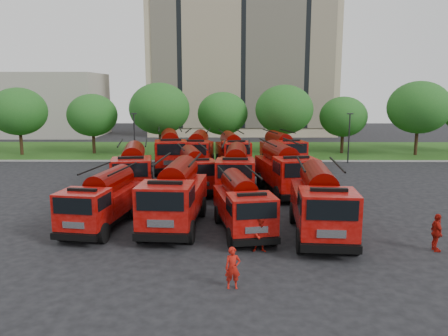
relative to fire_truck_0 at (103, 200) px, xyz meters
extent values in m
plane|color=black|center=(7.33, 4.22, -1.53)|extent=(140.00, 140.00, 0.00)
cube|color=#1B4913|center=(7.33, 30.22, -1.47)|extent=(70.00, 16.00, 0.12)
cube|color=gray|center=(7.33, 22.12, -1.46)|extent=(70.00, 0.30, 0.14)
cube|color=#C5B492|center=(9.33, 52.22, 10.97)|extent=(30.00, 14.00, 25.00)
cube|color=black|center=(9.33, 45.12, 10.97)|extent=(28.00, 0.15, 22.00)
cube|color=gray|center=(-22.67, 48.22, 3.47)|extent=(18.00, 12.00, 10.00)
cylinder|color=#382314|center=(-16.67, 26.22, -0.22)|extent=(0.36, 0.36, 2.62)
ellipsoid|color=#164F19|center=(-16.67, 26.22, 3.50)|extent=(6.30, 6.30, 5.36)
cylinder|color=#382314|center=(-8.67, 27.22, -0.34)|extent=(0.36, 0.36, 2.38)
ellipsoid|color=#164F19|center=(-8.67, 27.22, 3.03)|extent=(5.71, 5.71, 4.86)
cylinder|color=#382314|center=(-0.67, 25.72, -0.13)|extent=(0.36, 0.36, 2.80)
ellipsoid|color=#164F19|center=(-0.67, 25.72, 3.83)|extent=(6.72, 6.72, 5.71)
cylinder|color=#382314|center=(6.33, 28.22, -0.30)|extent=(0.36, 0.36, 2.45)
ellipsoid|color=#164F19|center=(6.33, 28.22, 3.16)|extent=(5.88, 5.88, 5.00)
cylinder|color=#382314|center=(13.33, 26.72, -0.16)|extent=(0.36, 0.36, 2.73)
ellipsoid|color=#164F19|center=(13.33, 26.72, 3.70)|extent=(6.55, 6.55, 5.57)
cylinder|color=#382314|center=(20.33, 27.72, -0.39)|extent=(0.36, 0.36, 2.27)
ellipsoid|color=#164F19|center=(20.33, 27.72, 2.83)|extent=(5.46, 5.46, 4.64)
cylinder|color=#382314|center=(28.33, 26.22, -0.09)|extent=(0.36, 0.36, 2.87)
ellipsoid|color=#164F19|center=(28.33, 26.22, 3.96)|extent=(6.89, 6.89, 5.85)
cylinder|color=black|center=(-2.67, 21.42, 0.97)|extent=(0.14, 0.14, 5.00)
cube|color=black|center=(-2.67, 21.42, 3.52)|extent=(0.60, 0.25, 0.12)
cylinder|color=black|center=(19.33, 21.42, 0.97)|extent=(0.14, 0.14, 5.00)
cube|color=black|center=(19.33, 21.42, 3.52)|extent=(0.60, 0.25, 0.12)
cube|color=black|center=(0.00, 0.01, -0.92)|extent=(3.12, 6.77, 0.28)
cube|color=black|center=(-0.51, -3.26, -0.97)|extent=(2.34, 0.59, 0.33)
cube|color=maroon|center=(-0.34, -2.20, 0.12)|extent=(2.57, 2.38, 1.82)
cube|color=black|center=(-0.50, -3.23, 0.54)|extent=(1.94, 0.35, 0.79)
cube|color=maroon|center=(0.16, 1.02, -0.18)|extent=(2.92, 4.59, 1.21)
cylinder|color=#4F0100|center=(0.16, 1.02, 0.81)|extent=(1.98, 4.08, 1.40)
cylinder|color=black|center=(-1.43, -2.22, -1.02)|extent=(0.48, 1.06, 1.02)
cylinder|color=black|center=(0.69, -2.55, -1.02)|extent=(0.48, 1.06, 1.02)
cylinder|color=black|center=(-0.80, 1.83, -1.02)|extent=(0.48, 1.06, 1.02)
cylinder|color=black|center=(1.32, 1.50, -1.02)|extent=(0.48, 1.06, 1.02)
cube|color=black|center=(3.96, 0.26, -0.83)|extent=(2.99, 7.64, 0.32)
cube|color=black|center=(3.69, -3.52, -0.89)|extent=(2.69, 0.46, 0.37)
cube|color=maroon|center=(3.78, -2.30, 0.37)|extent=(2.78, 2.53, 2.08)
cube|color=black|center=(3.69, -3.49, 0.85)|extent=(2.24, 0.21, 0.91)
cube|color=maroon|center=(4.05, 1.44, 0.02)|extent=(2.97, 5.09, 1.39)
cylinder|color=#4F0100|center=(4.05, 1.44, 1.16)|extent=(1.92, 4.59, 1.60)
cylinder|color=black|center=(2.54, -2.42, -0.94)|extent=(0.46, 1.20, 1.18)
cylinder|color=black|center=(4.99, -2.60, -0.94)|extent=(0.46, 1.20, 1.18)
cylinder|color=black|center=(2.88, 2.27, -0.94)|extent=(0.46, 1.20, 1.18)
cylinder|color=black|center=(5.33, 2.10, -0.94)|extent=(0.46, 1.20, 1.18)
cube|color=black|center=(7.63, -0.65, -0.94)|extent=(3.15, 6.60, 0.27)
cube|color=black|center=(8.19, -3.81, -0.99)|extent=(2.27, 0.62, 0.32)
cube|color=maroon|center=(8.01, -2.79, 0.08)|extent=(2.53, 2.34, 1.76)
cube|color=black|center=(8.18, -3.79, 0.48)|extent=(1.88, 0.38, 0.77)
cube|color=maroon|center=(7.46, 0.33, -0.22)|extent=(2.91, 4.48, 1.18)
cylinder|color=#4F0100|center=(7.46, 0.33, 0.74)|extent=(2.00, 3.98, 1.36)
cylinder|color=black|center=(7.01, -3.15, -1.03)|extent=(0.48, 1.03, 0.99)
cylinder|color=black|center=(9.06, -2.79, -1.03)|extent=(0.48, 1.03, 0.99)
cylinder|color=black|center=(6.32, 0.77, -1.03)|extent=(0.48, 1.03, 0.99)
cylinder|color=black|center=(8.37, 1.13, -1.03)|extent=(0.48, 1.03, 0.99)
cube|color=black|center=(11.66, -1.18, -0.84)|extent=(3.02, 7.61, 0.32)
cube|color=black|center=(11.37, -4.94, -0.89)|extent=(2.67, 0.47, 0.37)
cube|color=maroon|center=(11.46, -3.72, 0.36)|extent=(2.78, 2.53, 2.07)
cube|color=black|center=(11.37, -4.90, 0.83)|extent=(2.23, 0.23, 0.90)
cube|color=maroon|center=(11.75, -0.01, 0.01)|extent=(2.98, 5.08, 1.38)
cylinder|color=#4F0100|center=(11.75, -0.01, 1.14)|extent=(1.94, 4.57, 1.59)
cylinder|color=black|center=(10.23, -3.83, -0.94)|extent=(0.46, 1.19, 1.17)
cylinder|color=black|center=(12.66, -4.02, -0.94)|extent=(0.46, 1.19, 1.17)
cylinder|color=black|center=(10.60, 0.83, -0.94)|extent=(0.46, 1.19, 1.17)
cylinder|color=black|center=(13.03, 0.64, -0.94)|extent=(0.46, 1.19, 1.17)
cube|color=black|center=(-0.03, 8.16, -0.84)|extent=(3.63, 7.75, 0.32)
cube|color=black|center=(0.58, 4.43, -0.89)|extent=(2.67, 0.69, 0.37)
cube|color=maroon|center=(0.38, 5.64, 0.36)|extent=(2.95, 2.73, 2.08)
cube|color=black|center=(0.58, 4.46, 0.84)|extent=(2.21, 0.42, 0.90)
cube|color=maroon|center=(-0.22, 9.31, 0.01)|extent=(3.37, 5.25, 1.38)
cylinder|color=#4F0100|center=(-0.22, 9.31, 1.14)|extent=(2.30, 4.67, 1.60)
cylinder|color=black|center=(-0.79, 5.23, -0.94)|extent=(0.56, 1.22, 1.17)
cylinder|color=black|center=(1.63, 5.62, -0.94)|extent=(0.56, 1.22, 1.17)
cylinder|color=black|center=(-1.55, 9.85, -0.94)|extent=(0.56, 1.22, 1.17)
cylinder|color=black|center=(0.87, 10.24, -0.94)|extent=(0.56, 1.22, 1.17)
cube|color=black|center=(4.35, 9.10, -0.91)|extent=(3.54, 6.93, 0.28)
cube|color=black|center=(5.06, 5.82, -0.96)|extent=(2.36, 0.73, 0.33)
cube|color=maroon|center=(4.83, 6.89, 0.15)|extent=(2.71, 2.53, 1.84)
cube|color=black|center=(5.06, 5.85, 0.57)|extent=(1.95, 0.47, 0.80)
cube|color=maroon|center=(4.12, 10.12, -0.16)|extent=(3.19, 4.74, 1.23)
cylinder|color=#4F0100|center=(4.12, 10.12, 0.85)|extent=(2.23, 4.18, 1.42)
cylinder|color=black|center=(3.81, 6.47, -1.01)|extent=(0.54, 1.09, 1.04)
cylinder|color=black|center=(5.93, 6.93, -1.01)|extent=(0.54, 1.09, 1.04)
cylinder|color=black|center=(2.92, 10.53, -1.01)|extent=(0.54, 1.09, 1.04)
cylinder|color=black|center=(5.04, 11.00, -1.01)|extent=(0.54, 1.09, 1.04)
cube|color=black|center=(7.48, 7.90, -0.85)|extent=(2.73, 7.43, 0.31)
cube|color=black|center=(7.32, 4.18, -0.90)|extent=(2.63, 0.38, 0.37)
cube|color=maroon|center=(7.37, 5.38, 0.33)|extent=(2.67, 2.42, 2.04)
cube|color=black|center=(7.32, 4.21, 0.80)|extent=(2.20, 0.15, 0.89)
cube|color=maroon|center=(7.53, 9.05, -0.01)|extent=(2.77, 4.93, 1.36)
cylinder|color=#4F0100|center=(7.53, 9.05, 1.10)|extent=(1.76, 4.47, 1.57)
cylinder|color=black|center=(6.15, 5.23, -0.95)|extent=(0.42, 1.17, 1.15)
cylinder|color=black|center=(8.56, 5.12, -0.95)|extent=(0.42, 1.17, 1.15)
cylinder|color=black|center=(6.35, 9.83, -0.95)|extent=(0.42, 1.17, 1.15)
cylinder|color=black|center=(8.76, 9.73, -0.95)|extent=(0.42, 1.17, 1.15)
cube|color=black|center=(10.99, 8.04, -0.82)|extent=(3.71, 7.91, 0.33)
cube|color=black|center=(11.62, 4.23, -0.88)|extent=(2.72, 0.71, 0.38)
cube|color=maroon|center=(11.41, 5.46, 0.40)|extent=(3.02, 2.79, 2.12)
cube|color=black|center=(11.61, 4.26, 0.89)|extent=(2.26, 0.43, 0.92)
cube|color=maroon|center=(10.79, 9.22, 0.05)|extent=(3.44, 5.37, 1.41)
cylinder|color=#4F0100|center=(10.79, 9.22, 1.20)|extent=(2.36, 4.77, 1.63)
cylinder|color=black|center=(10.22, 5.04, -0.93)|extent=(0.57, 1.24, 1.20)
cylinder|color=black|center=(12.68, 5.45, -0.93)|extent=(0.57, 1.24, 1.20)
cylinder|color=black|center=(9.43, 9.76, -0.93)|extent=(0.57, 1.24, 1.20)
cylinder|color=black|center=(11.90, 10.17, -0.93)|extent=(0.57, 1.24, 1.20)
cube|color=black|center=(1.54, 17.23, -0.80)|extent=(3.70, 8.13, 0.34)
cube|color=black|center=(2.12, 13.30, -0.86)|extent=(2.81, 0.69, 0.39)
cube|color=maroon|center=(1.93, 14.57, 0.46)|extent=(3.08, 2.84, 2.18)
cube|color=black|center=(2.12, 13.33, 0.96)|extent=(2.33, 0.40, 0.95)
cube|color=maroon|center=(1.36, 18.45, 0.09)|extent=(3.47, 5.50, 1.46)
cylinder|color=#4F0100|center=(1.36, 18.45, 1.28)|extent=(2.36, 4.90, 1.68)
cylinder|color=black|center=(0.69, 14.16, -0.91)|extent=(0.57, 1.28, 1.23)
cylinder|color=black|center=(3.24, 14.54, -0.91)|extent=(0.57, 1.28, 1.23)
cylinder|color=black|center=(-0.03, 19.03, -0.91)|extent=(0.57, 1.28, 1.23)
cylinder|color=black|center=(2.51, 19.41, -0.91)|extent=(0.57, 1.28, 1.23)
cube|color=black|center=(4.04, 17.72, -0.83)|extent=(2.69, 7.55, 0.32)
cube|color=black|center=(3.93, 13.93, -0.89)|extent=(2.68, 0.35, 0.37)
cube|color=maroon|center=(3.97, 15.16, 0.37)|extent=(2.69, 2.43, 2.08)
cube|color=black|center=(3.93, 13.96, 0.85)|extent=(2.24, 0.12, 0.91)
cube|color=maroon|center=(4.08, 18.90, 0.02)|extent=(2.77, 4.99, 1.39)
cylinder|color=#4F0100|center=(4.08, 18.90, 1.16)|extent=(1.74, 4.54, 1.60)
cylinder|color=black|center=(2.73, 14.98, -0.94)|extent=(0.41, 1.19, 1.18)
cylinder|color=black|center=(5.19, 14.91, -0.94)|extent=(0.41, 1.19, 1.18)
cylinder|color=black|center=(2.88, 19.68, -0.94)|extent=(0.41, 1.19, 1.18)
cylinder|color=black|center=(5.33, 19.61, -0.94)|extent=(0.41, 1.19, 1.18)
cube|color=black|center=(7.34, 18.60, -0.87)|extent=(3.29, 7.35, 0.30)
cube|color=black|center=(7.84, 15.03, -0.92)|extent=(2.54, 0.60, 0.35)
cube|color=maroon|center=(7.68, 16.19, 0.27)|extent=(2.77, 2.55, 1.98)
cube|color=black|center=(7.83, 15.06, 0.73)|extent=(2.11, 0.34, 0.86)
cube|color=maroon|center=(7.18, 19.70, -0.06)|extent=(3.10, 4.96, 1.32)
cylinder|color=#4F0100|center=(7.18, 19.70, 1.02)|extent=(2.09, 4.43, 1.52)
cylinder|color=black|center=(6.55, 15.83, -0.97)|extent=(0.51, 1.15, 1.11)
cylinder|color=black|center=(8.86, 16.15, -0.97)|extent=(0.51, 1.15, 1.11)
cylinder|color=black|center=(5.93, 20.24, -0.97)|extent=(0.51, 1.15, 1.11)
cylinder|color=black|center=(8.24, 20.56, -0.97)|extent=(0.51, 1.15, 1.11)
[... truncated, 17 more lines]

